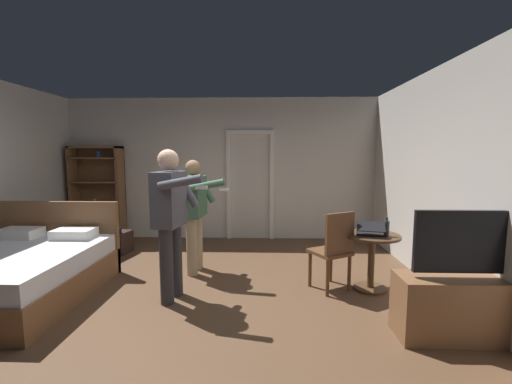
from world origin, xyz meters
TOP-DOWN VIEW (x-y plane):
  - ground_plane at (0.00, 0.00)m, footprint 6.58×6.58m
  - wall_back at (0.00, 2.96)m, footprint 6.22×0.12m
  - wall_right at (3.05, 0.00)m, footprint 0.12×6.05m
  - doorway_frame at (0.57, 2.88)m, footprint 0.93×0.08m
  - bed at (-2.03, 0.05)m, footprint 1.69×1.91m
  - bookshelf at (-2.39, 2.74)m, footprint 0.98×0.32m
  - tv_flatscreen at (2.69, -0.66)m, footprint 1.19×0.40m
  - side_table at (2.19, 0.42)m, footprint 0.67×0.67m
  - laptop at (2.15, 0.38)m, footprint 0.39×0.39m
  - bottle_on_table at (2.33, 0.34)m, footprint 0.06×0.06m
  - wooden_chair at (1.72, 0.36)m, footprint 0.57×0.57m
  - person_blue_shirt at (-0.19, 0.06)m, footprint 0.66×0.66m
  - person_striped_shirt at (-0.12, 0.98)m, footprint 0.69×0.66m
  - suitcase_dark at (-1.78, 1.64)m, footprint 0.52×0.40m
  - suitcase_small at (-1.74, 1.86)m, footprint 0.64×0.47m

SIDE VIEW (x-z plane):
  - ground_plane at x=0.00m, z-range 0.00..0.00m
  - suitcase_small at x=-1.74m, z-range 0.00..0.37m
  - suitcase_dark at x=-1.78m, z-range 0.00..0.46m
  - bed at x=-2.03m, z-range -0.21..0.81m
  - tv_flatscreen at x=2.69m, z-range -0.24..0.95m
  - side_table at x=2.19m, z-range 0.12..0.82m
  - wooden_chair at x=1.72m, z-range 0.05..1.04m
  - laptop at x=2.15m, z-range 0.67..0.84m
  - bottle_on_table at x=2.33m, z-range 0.68..0.91m
  - person_striped_shirt at x=-0.12m, z-range 0.13..1.73m
  - bookshelf at x=-2.39m, z-range 0.07..1.90m
  - person_blue_shirt at x=-0.19m, z-range 0.14..1.87m
  - doorway_frame at x=0.57m, z-range 0.16..2.29m
  - wall_back at x=0.00m, z-range 0.00..2.75m
  - wall_right at x=3.05m, z-range 0.00..2.75m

